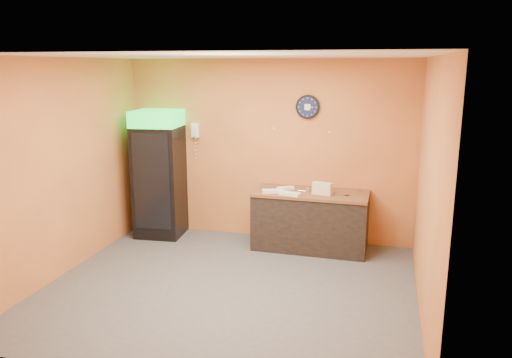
% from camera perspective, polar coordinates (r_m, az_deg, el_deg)
% --- Properties ---
extents(floor, '(4.50, 4.50, 0.00)m').
position_cam_1_polar(floor, '(6.36, -3.02, -12.27)').
color(floor, '#47474C').
rests_on(floor, ground).
extents(back_wall, '(4.50, 0.02, 2.80)m').
position_cam_1_polar(back_wall, '(7.79, 1.36, 3.28)').
color(back_wall, orange).
rests_on(back_wall, floor).
extents(left_wall, '(0.02, 4.00, 2.80)m').
position_cam_1_polar(left_wall, '(6.92, -21.20, 1.19)').
color(left_wall, orange).
rests_on(left_wall, floor).
extents(right_wall, '(0.02, 4.00, 2.80)m').
position_cam_1_polar(right_wall, '(5.64, 19.12, -1.16)').
color(right_wall, orange).
rests_on(right_wall, floor).
extents(ceiling, '(4.50, 4.00, 0.02)m').
position_cam_1_polar(ceiling, '(5.75, -3.36, 13.87)').
color(ceiling, white).
rests_on(ceiling, back_wall).
extents(beverage_cooler, '(0.77, 0.78, 2.02)m').
position_cam_1_polar(beverage_cooler, '(8.07, -11.10, 0.38)').
color(beverage_cooler, black).
rests_on(beverage_cooler, floor).
extents(prep_counter, '(1.68, 0.76, 0.83)m').
position_cam_1_polar(prep_counter, '(7.53, 6.25, -4.84)').
color(prep_counter, black).
rests_on(prep_counter, floor).
extents(wall_clock, '(0.36, 0.06, 0.36)m').
position_cam_1_polar(wall_clock, '(7.56, 5.93, 8.20)').
color(wall_clock, black).
rests_on(wall_clock, back_wall).
extents(wall_phone, '(0.12, 0.11, 0.23)m').
position_cam_1_polar(wall_phone, '(8.05, -6.97, 5.54)').
color(wall_phone, white).
rests_on(wall_phone, back_wall).
extents(butcher_paper, '(1.68, 0.80, 0.04)m').
position_cam_1_polar(butcher_paper, '(7.41, 6.33, -1.62)').
color(butcher_paper, brown).
rests_on(butcher_paper, prep_counter).
extents(sub_roll_stack, '(0.30, 0.16, 0.18)m').
position_cam_1_polar(sub_roll_stack, '(7.25, 7.57, -1.09)').
color(sub_roll_stack, beige).
rests_on(sub_roll_stack, butcher_paper).
extents(wrapped_sandwich_left, '(0.33, 0.20, 0.04)m').
position_cam_1_polar(wrapped_sandwich_left, '(7.32, 1.95, -1.39)').
color(wrapped_sandwich_left, white).
rests_on(wrapped_sandwich_left, butcher_paper).
extents(wrapped_sandwich_mid, '(0.32, 0.20, 0.04)m').
position_cam_1_polar(wrapped_sandwich_mid, '(7.18, 3.90, -1.69)').
color(wrapped_sandwich_mid, white).
rests_on(wrapped_sandwich_mid, butcher_paper).
extents(wrapped_sandwich_right, '(0.27, 0.23, 0.04)m').
position_cam_1_polar(wrapped_sandwich_right, '(7.52, 3.39, -1.05)').
color(wrapped_sandwich_right, white).
rests_on(wrapped_sandwich_right, butcher_paper).
extents(kitchen_tool, '(0.06, 0.06, 0.06)m').
position_cam_1_polar(kitchen_tool, '(7.38, 5.97, -1.25)').
color(kitchen_tool, silver).
rests_on(kitchen_tool, butcher_paper).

